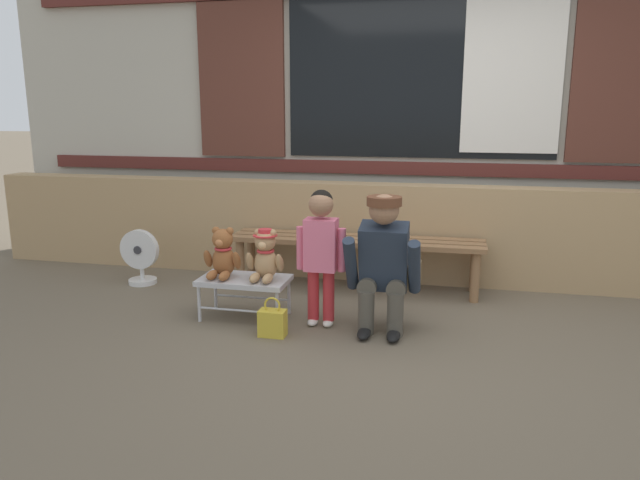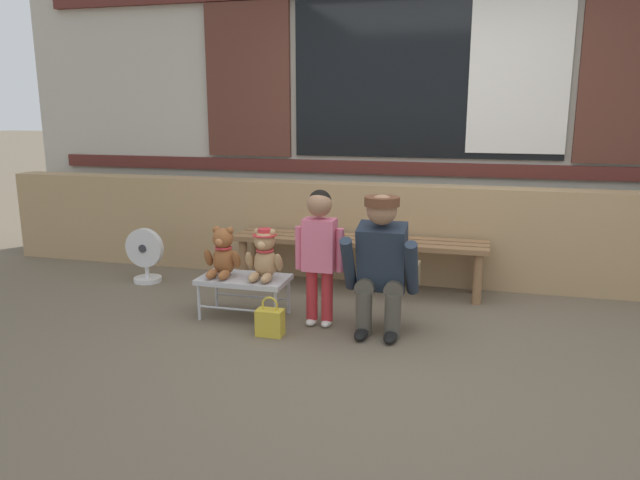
% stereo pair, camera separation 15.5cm
% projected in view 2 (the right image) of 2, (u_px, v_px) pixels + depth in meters
% --- Properties ---
extents(ground_plane, '(60.00, 60.00, 0.00)m').
position_uv_depth(ground_plane, '(391.00, 340.00, 3.92)').
color(ground_plane, brown).
extents(brick_low_wall, '(7.98, 0.25, 0.85)m').
position_uv_depth(brick_low_wall, '(416.00, 234.00, 5.18)').
color(brick_low_wall, tan).
rests_on(brick_low_wall, ground).
extents(shop_facade, '(8.14, 0.26, 3.42)m').
position_uv_depth(shop_facade, '(427.00, 82.00, 5.38)').
color(shop_facade, '#B7B2A3').
rests_on(shop_facade, ground).
extents(wooden_bench_long, '(2.10, 0.40, 0.44)m').
position_uv_depth(wooden_bench_long, '(358.00, 246.00, 4.95)').
color(wooden_bench_long, '#8E6642').
rests_on(wooden_bench_long, ground).
extents(small_display_bench, '(0.64, 0.36, 0.30)m').
position_uv_depth(small_display_bench, '(244.00, 282.00, 4.32)').
color(small_display_bench, '#BCBCC1').
rests_on(small_display_bench, ground).
extents(teddy_bear_plain, '(0.28, 0.26, 0.36)m').
position_uv_depth(teddy_bear_plain, '(223.00, 254.00, 4.32)').
color(teddy_bear_plain, '#93562D').
rests_on(teddy_bear_plain, small_display_bench).
extents(teddy_bear_with_hat, '(0.28, 0.27, 0.36)m').
position_uv_depth(teddy_bear_with_hat, '(264.00, 255.00, 4.23)').
color(teddy_bear_with_hat, tan).
rests_on(teddy_bear_with_hat, small_display_bench).
extents(child_standing, '(0.35, 0.18, 0.96)m').
position_uv_depth(child_standing, '(320.00, 243.00, 4.08)').
color(child_standing, '#B7282D').
rests_on(child_standing, ground).
extents(adult_crouching, '(0.50, 0.49, 0.95)m').
position_uv_depth(adult_crouching, '(383.00, 263.00, 3.98)').
color(adult_crouching, '#4C473D').
rests_on(adult_crouching, ground).
extents(handbag_on_ground, '(0.18, 0.11, 0.27)m').
position_uv_depth(handbag_on_ground, '(270.00, 322.00, 3.99)').
color(handbag_on_ground, gold).
rests_on(handbag_on_ground, ground).
extents(floor_fan, '(0.34, 0.24, 0.48)m').
position_uv_depth(floor_fan, '(145.00, 256.00, 5.19)').
color(floor_fan, silver).
rests_on(floor_fan, ground).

